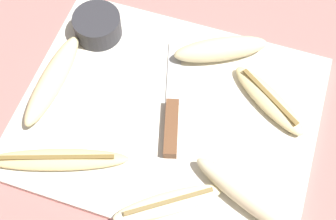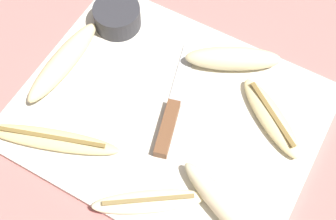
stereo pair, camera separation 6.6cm
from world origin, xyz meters
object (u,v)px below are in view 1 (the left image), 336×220
(banana_cream_curved, at_px, (221,49))
(banana_pale_long, at_px, (169,203))
(banana_bright_far, at_px, (250,199))
(banana_mellow_near, at_px, (269,100))
(banana_spotted_left, at_px, (57,160))
(knife, at_px, (172,117))
(banana_soft_right, at_px, (53,79))
(prep_bowl, at_px, (97,26))

(banana_cream_curved, height_order, banana_pale_long, banana_cream_curved)
(banana_cream_curved, bearing_deg, banana_bright_far, -65.44)
(banana_bright_far, relative_size, banana_mellow_near, 1.27)
(banana_spotted_left, relative_size, banana_pale_long, 1.38)
(knife, distance_m, banana_mellow_near, 0.15)
(banana_spotted_left, xyz_separation_m, banana_cream_curved, (0.18, 0.26, 0.01))
(banana_mellow_near, relative_size, banana_cream_curved, 0.93)
(knife, relative_size, banana_spotted_left, 0.99)
(banana_mellow_near, xyz_separation_m, banana_soft_right, (-0.33, -0.08, 0.01))
(banana_mellow_near, distance_m, banana_spotted_left, 0.33)
(banana_spotted_left, height_order, banana_pale_long, same)
(knife, height_order, prep_bowl, prep_bowl)
(banana_bright_far, bearing_deg, banana_mellow_near, 93.19)
(prep_bowl, bearing_deg, banana_cream_curved, 5.20)
(banana_pale_long, bearing_deg, prep_bowl, 129.85)
(banana_pale_long, bearing_deg, banana_bright_far, 20.19)
(banana_spotted_left, xyz_separation_m, banana_pale_long, (0.18, -0.01, -0.00))
(banana_bright_far, height_order, prep_bowl, prep_bowl)
(prep_bowl, bearing_deg, banana_spotted_left, -81.99)
(banana_spotted_left, bearing_deg, prep_bowl, 98.01)
(knife, distance_m, banana_soft_right, 0.20)
(banana_spotted_left, relative_size, banana_cream_curved, 1.34)
(banana_soft_right, height_order, banana_pale_long, banana_soft_right)
(banana_pale_long, distance_m, prep_bowl, 0.33)
(knife, height_order, banana_pale_long, same)
(banana_mellow_near, height_order, banana_cream_curved, banana_cream_curved)
(banana_bright_far, bearing_deg, banana_soft_right, 165.03)
(banana_mellow_near, distance_m, banana_pale_long, 0.23)
(banana_pale_long, relative_size, prep_bowl, 1.89)
(knife, distance_m, prep_bowl, 0.21)
(banana_cream_curved, bearing_deg, banana_spotted_left, -124.25)
(banana_spotted_left, bearing_deg, banana_pale_long, -3.60)
(banana_pale_long, height_order, prep_bowl, prep_bowl)
(banana_cream_curved, distance_m, prep_bowl, 0.21)
(knife, xyz_separation_m, banana_mellow_near, (0.14, 0.07, 0.00))
(prep_bowl, bearing_deg, banana_mellow_near, -8.32)
(banana_spotted_left, distance_m, banana_soft_right, 0.13)
(prep_bowl, bearing_deg, banana_soft_right, -102.90)
(banana_spotted_left, xyz_separation_m, prep_bowl, (-0.03, 0.24, 0.01))
(knife, xyz_separation_m, banana_soft_right, (-0.20, -0.00, 0.01))
(banana_mellow_near, bearing_deg, banana_cream_curved, 146.40)
(banana_bright_far, height_order, banana_mellow_near, banana_bright_far)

